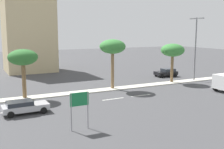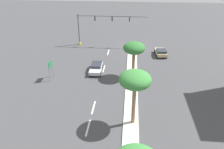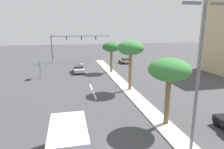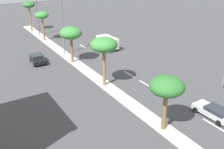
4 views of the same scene
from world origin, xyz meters
name	(u,v)px [view 2 (image 2 of 4)]	position (x,y,z in m)	size (l,w,h in m)	color
ground_plane	(131,121)	(0.00, 25.27, 0.00)	(160.00, 160.00, 0.00)	#424244
lane_stripe_rear	(108,52)	(4.89, 4.00, 0.01)	(0.20, 2.80, 0.01)	silver
lane_stripe_outboard	(104,69)	(4.89, 11.60, 0.01)	(0.20, 2.80, 0.01)	silver
lane_stripe_left	(93,107)	(4.89, 23.02, 0.01)	(0.20, 2.80, 0.01)	silver
lane_stripe_near	(88,128)	(4.89, 26.93, 0.01)	(0.20, 2.80, 0.01)	silver
traffic_signal_gantry	(96,25)	(7.97, -0.07, 4.45)	(14.79, 0.53, 6.77)	#515459
directional_road_sign	(51,66)	(12.70, 15.93, 2.23)	(0.10, 1.57, 3.09)	gray
palm_tree_right	(134,49)	(-0.16, 13.84, 4.80)	(3.41, 3.41, 5.72)	brown
palm_tree_leading	(135,81)	(-0.22, 25.57, 5.72)	(3.53, 3.53, 6.69)	olive
sedan_tan_inboard	(161,52)	(-5.65, 4.74, 0.72)	(2.29, 3.92, 1.32)	tan
sedan_silver_front	(96,68)	(6.07, 12.71, 0.71)	(2.07, 4.36, 1.29)	#B2B2B7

